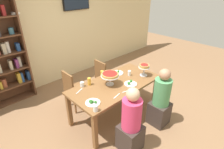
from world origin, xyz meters
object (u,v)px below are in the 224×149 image
(water_glass_clear_near, at_px, (82,84))
(salad_plate_near_diner, at_px, (117,73))
(chair_far_right, at_px, (104,75))
(cutlery_knife_near, at_px, (117,96))
(chair_far_left, at_px, (74,88))
(cutlery_fork_near, at_px, (79,91))
(beer_glass_amber_short, at_px, (102,74))
(deep_dish_pizza_stand, at_px, (110,75))
(diner_near_right, at_px, (161,102))
(water_glass_clear_far, at_px, (95,108))
(television, at_px, (76,1))
(diner_near_left, at_px, (131,125))
(personal_pizza_stand, at_px, (144,67))
(cutlery_fork_far, at_px, (127,91))
(beer_glass_amber_tall, at_px, (89,81))
(salad_plate_far_diner, at_px, (130,83))
(dining_table, at_px, (116,87))
(water_glass_clear_spare, at_px, (129,73))
(salad_plate_spare, at_px, (93,102))

(water_glass_clear_near, bearing_deg, salad_plate_near_diner, -5.88)
(chair_far_right, distance_m, cutlery_knife_near, 1.26)
(chair_far_left, relative_size, cutlery_fork_near, 4.83)
(beer_glass_amber_short, bearing_deg, chair_far_right, 44.85)
(deep_dish_pizza_stand, bearing_deg, chair_far_right, 56.18)
(deep_dish_pizza_stand, height_order, salad_plate_near_diner, deep_dish_pizza_stand)
(chair_far_right, bearing_deg, beer_glass_amber_short, -45.15)
(diner_near_right, xyz_separation_m, water_glass_clear_far, (-1.21, 0.38, 0.30))
(television, relative_size, diner_near_left, 0.66)
(diner_near_right, bearing_deg, personal_pizza_stand, -19.82)
(salad_plate_near_diner, bearing_deg, diner_near_left, -125.83)
(personal_pizza_stand, height_order, cutlery_fork_far, personal_pizza_stand)
(beer_glass_amber_tall, height_order, cutlery_knife_near, beer_glass_amber_tall)
(diner_near_right, xyz_separation_m, salad_plate_far_diner, (-0.25, 0.53, 0.27))
(deep_dish_pizza_stand, distance_m, salad_plate_far_diner, 0.42)
(dining_table, distance_m, chair_far_left, 0.91)
(deep_dish_pizza_stand, relative_size, salad_plate_near_diner, 1.40)
(chair_far_left, bearing_deg, deep_dish_pizza_stand, 26.64)
(television, bearing_deg, salad_plate_far_diner, -102.23)
(chair_far_left, xyz_separation_m, beer_glass_amber_short, (0.42, -0.43, 0.33))
(salad_plate_near_diner, bearing_deg, diner_near_right, -83.50)
(chair_far_left, distance_m, beer_glass_amber_short, 0.68)
(dining_table, distance_m, deep_dish_pizza_stand, 0.30)
(salad_plate_near_diner, height_order, salad_plate_far_diner, salad_plate_near_diner)
(diner_near_left, relative_size, water_glass_clear_far, 11.30)
(diner_near_left, height_order, water_glass_clear_spare, diner_near_left)
(water_glass_clear_near, bearing_deg, beer_glass_amber_tall, -18.19)
(deep_dish_pizza_stand, relative_size, cutlery_knife_near, 1.89)
(water_glass_clear_near, bearing_deg, cutlery_fork_far, -55.13)
(personal_pizza_stand, distance_m, salad_plate_far_diner, 0.49)
(salad_plate_far_diner, xyz_separation_m, water_glass_clear_far, (-0.96, -0.15, 0.03))
(diner_near_right, bearing_deg, beer_glass_amber_short, 23.39)
(deep_dish_pizza_stand, distance_m, salad_plate_near_diner, 0.50)
(chair_far_left, distance_m, beer_glass_amber_tall, 0.57)
(personal_pizza_stand, bearing_deg, dining_table, 165.13)
(water_glass_clear_near, bearing_deg, beer_glass_amber_short, -0.55)
(water_glass_clear_far, bearing_deg, dining_table, 24.61)
(television, height_order, chair_far_left, television)
(diner_near_right, relative_size, salad_plate_near_diner, 4.76)
(salad_plate_near_diner, xyz_separation_m, salad_plate_spare, (-1.01, -0.44, 0.00))
(deep_dish_pizza_stand, bearing_deg, salad_plate_far_diner, -43.67)
(salad_plate_far_diner, distance_m, salad_plate_spare, 0.87)
(salad_plate_spare, distance_m, cutlery_fork_near, 0.44)
(television, bearing_deg, diner_near_right, -95.01)
(water_glass_clear_spare, height_order, cutlery_knife_near, water_glass_clear_spare)
(salad_plate_spare, distance_m, water_glass_clear_far, 0.20)
(salad_plate_spare, bearing_deg, dining_table, 14.62)
(personal_pizza_stand, bearing_deg, diner_near_left, -151.01)
(chair_far_right, height_order, water_glass_clear_spare, chair_far_right)
(beer_glass_amber_tall, bearing_deg, diner_near_left, -91.58)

